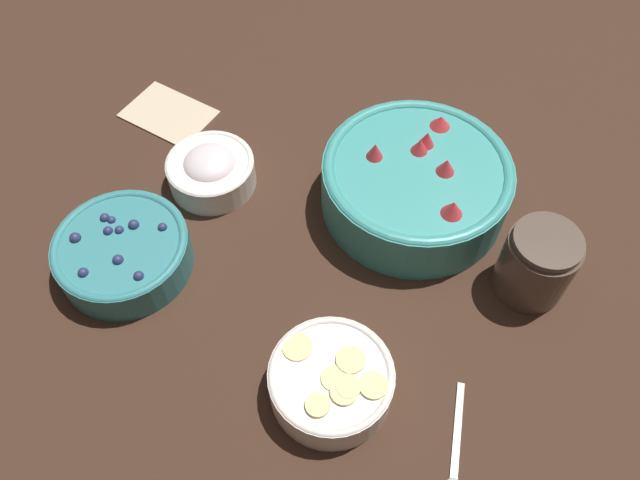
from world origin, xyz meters
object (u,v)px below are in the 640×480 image
bowl_strawberries (416,181)px  bowl_cream (211,169)px  bowl_bananas (331,380)px  bowl_blueberries (123,251)px  jar_chocolate (536,267)px

bowl_strawberries → bowl_cream: bearing=-177.0°
bowl_strawberries → bowl_bananas: bearing=-102.3°
bowl_strawberries → bowl_cream: size_ratio=2.06×
bowl_blueberries → bowl_cream: 0.17m
bowl_strawberries → bowl_cream: bowl_strawberries is taller
bowl_bananas → jar_chocolate: jar_chocolate is taller
bowl_strawberries → jar_chocolate: jar_chocolate is taller
bowl_bananas → bowl_cream: bearing=128.6°
bowl_bananas → jar_chocolate: 0.28m
bowl_strawberries → bowl_blueberries: size_ratio=1.48×
bowl_bananas → bowl_blueberries: bearing=157.3°
bowl_bananas → jar_chocolate: (0.22, 0.18, 0.02)m
bowl_cream → jar_chocolate: size_ratio=1.22×
bowl_strawberries → bowl_blueberries: bowl_strawberries is taller
bowl_strawberries → bowl_bananas: size_ratio=1.80×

